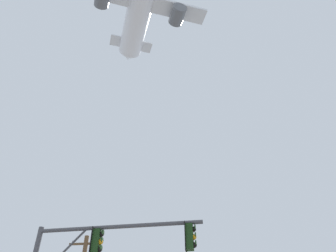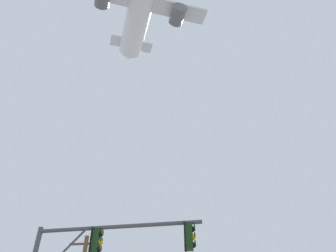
# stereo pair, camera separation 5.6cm
# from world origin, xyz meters

# --- Properties ---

